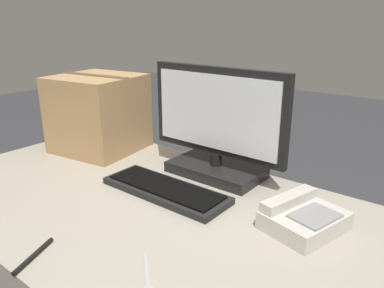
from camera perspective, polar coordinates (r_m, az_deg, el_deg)
name	(u,v)px	position (r m, az deg, el deg)	size (l,w,h in m)	color
monitor	(217,132)	(1.38, 3.76, 1.91)	(0.56, 0.20, 0.41)	black
keyboard	(165,190)	(1.29, -4.10, -6.94)	(0.46, 0.16, 0.03)	black
desk_phone	(303,218)	(1.12, 16.53, -10.72)	(0.22, 0.25, 0.08)	beige
spoon	(148,280)	(0.91, -6.78, -19.93)	(0.13, 0.12, 0.00)	#B2B2B7
cardboard_box	(99,113)	(1.72, -14.04, 4.58)	(0.39, 0.38, 0.34)	tan
pen_marker	(34,256)	(1.05, -22.98, -15.38)	(0.07, 0.14, 0.01)	black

